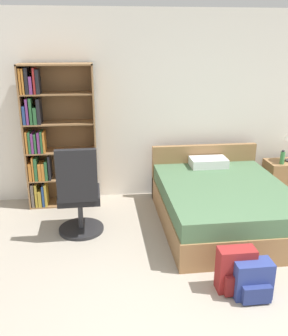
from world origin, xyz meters
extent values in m
cube|color=white|center=(0.00, 3.23, 1.30)|extent=(9.00, 0.06, 2.60)
cube|color=olive|center=(-1.93, 2.99, 0.96)|extent=(0.02, 0.34, 1.92)
cube|color=olive|center=(-1.02, 2.99, 0.96)|extent=(0.02, 0.34, 1.92)
cube|color=brown|center=(-1.48, 3.15, 0.96)|extent=(0.93, 0.01, 1.92)
cube|color=olive|center=(-1.48, 2.99, 0.01)|extent=(0.89, 0.32, 0.02)
cube|color=#665B51|center=(-1.89, 2.94, 0.18)|extent=(0.04, 0.23, 0.32)
cube|color=gold|center=(-1.85, 2.94, 0.18)|extent=(0.03, 0.21, 0.32)
cube|color=gold|center=(-1.80, 2.95, 0.13)|extent=(0.04, 0.25, 0.22)
cube|color=navy|center=(-1.76, 2.95, 0.17)|extent=(0.03, 0.24, 0.29)
cube|color=gold|center=(-1.72, 2.95, 0.18)|extent=(0.03, 0.24, 0.31)
cube|color=olive|center=(-1.48, 2.99, 0.39)|extent=(0.89, 0.32, 0.02)
cube|color=orange|center=(-1.89, 2.95, 0.52)|extent=(0.04, 0.25, 0.24)
cube|color=orange|center=(-1.85, 2.93, 0.56)|extent=(0.02, 0.19, 0.32)
cube|color=#2D6638|center=(-1.82, 2.96, 0.56)|extent=(0.04, 0.27, 0.31)
cube|color=orange|center=(-1.77, 2.94, 0.52)|extent=(0.04, 0.21, 0.23)
cube|color=orange|center=(-1.73, 2.92, 0.52)|extent=(0.04, 0.19, 0.23)
cube|color=#2D6638|center=(-1.68, 2.94, 0.53)|extent=(0.04, 0.22, 0.26)
cube|color=black|center=(-1.64, 2.94, 0.57)|extent=(0.03, 0.22, 0.33)
cube|color=olive|center=(-1.48, 2.99, 0.78)|extent=(0.89, 0.32, 0.02)
cube|color=orange|center=(-1.90, 2.93, 0.93)|extent=(0.03, 0.20, 0.29)
cube|color=#2D6638|center=(-1.86, 2.93, 0.93)|extent=(0.03, 0.20, 0.28)
cube|color=#7A387F|center=(-1.83, 2.96, 0.92)|extent=(0.03, 0.26, 0.26)
cube|color=#2D6638|center=(-1.79, 2.93, 0.91)|extent=(0.03, 0.21, 0.25)
cube|color=#7A387F|center=(-1.75, 2.94, 0.92)|extent=(0.03, 0.21, 0.27)
cube|color=#2D6638|center=(-1.71, 2.93, 0.93)|extent=(0.03, 0.21, 0.29)
cube|color=orange|center=(-1.68, 2.94, 0.92)|extent=(0.02, 0.21, 0.28)
cube|color=olive|center=(-1.48, 2.99, 1.16)|extent=(0.89, 0.32, 0.02)
cube|color=navy|center=(-1.90, 2.95, 1.29)|extent=(0.03, 0.24, 0.24)
cube|color=#7A387F|center=(-1.85, 2.94, 1.33)|extent=(0.03, 0.23, 0.32)
cube|color=#2D6638|center=(-1.81, 2.93, 1.33)|extent=(0.03, 0.20, 0.33)
cube|color=#2D6638|center=(-1.76, 2.93, 1.28)|extent=(0.04, 0.21, 0.21)
cube|color=black|center=(-1.71, 2.96, 1.33)|extent=(0.04, 0.25, 0.32)
cube|color=olive|center=(-1.48, 2.99, 1.54)|extent=(0.89, 0.32, 0.02)
cube|color=orange|center=(-1.90, 2.92, 1.71)|extent=(0.03, 0.19, 0.31)
cube|color=orange|center=(-1.87, 2.95, 1.71)|extent=(0.02, 0.25, 0.31)
cube|color=black|center=(-1.82, 2.96, 1.71)|extent=(0.04, 0.26, 0.32)
cube|color=#7A387F|center=(-1.78, 2.95, 1.66)|extent=(0.04, 0.25, 0.22)
cube|color=maroon|center=(-1.73, 2.96, 1.71)|extent=(0.03, 0.25, 0.32)
cube|color=black|center=(-1.69, 2.93, 1.70)|extent=(0.04, 0.20, 0.30)
cube|color=olive|center=(-1.48, 2.99, 1.91)|extent=(0.93, 0.34, 0.02)
cube|color=olive|center=(0.53, 2.09, 0.16)|extent=(1.51, 1.94, 0.32)
cube|color=#4C704C|center=(0.53, 2.09, 0.43)|extent=(1.48, 1.90, 0.21)
cube|color=olive|center=(0.53, 3.02, 0.39)|extent=(1.51, 0.08, 0.78)
cube|color=white|center=(0.53, 2.81, 0.59)|extent=(0.50, 0.30, 0.12)
cylinder|color=#232326|center=(-1.22, 2.15, 0.02)|extent=(0.54, 0.54, 0.04)
cylinder|color=#333338|center=(-1.22, 2.15, 0.23)|extent=(0.06, 0.06, 0.37)
cube|color=black|center=(-1.22, 2.15, 0.46)|extent=(0.49, 0.49, 0.10)
cube|color=black|center=(-1.22, 1.87, 0.81)|extent=(0.44, 0.09, 0.59)
cube|color=olive|center=(1.71, 2.91, 0.26)|extent=(0.53, 0.38, 0.52)
cylinder|color=#3F8C4C|center=(1.60, 2.81, 0.61)|extent=(0.06, 0.06, 0.18)
cylinder|color=#2D2D33|center=(1.60, 2.81, 0.71)|extent=(0.04, 0.04, 0.02)
cube|color=maroon|center=(0.23, 0.84, 0.21)|extent=(0.34, 0.16, 0.42)
cube|color=maroon|center=(0.23, 0.73, 0.12)|extent=(0.26, 0.06, 0.19)
cube|color=navy|center=(0.35, 0.73, 0.18)|extent=(0.34, 0.18, 0.35)
cube|color=navy|center=(0.35, 0.61, 0.10)|extent=(0.26, 0.06, 0.16)
camera|label=1|loc=(-0.96, -1.97, 2.20)|focal=40.00mm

